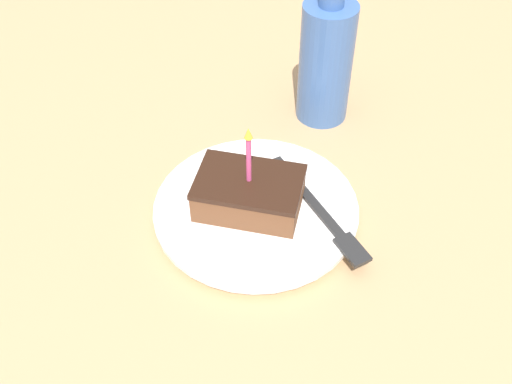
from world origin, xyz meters
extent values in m
cube|color=tan|center=(0.00, 0.00, -0.02)|extent=(2.40, 2.40, 0.04)
cylinder|color=white|center=(0.01, -0.01, 0.01)|extent=(0.24, 0.24, 0.02)
cylinder|color=white|center=(0.01, -0.01, 0.01)|extent=(0.25, 0.25, 0.01)
cube|color=brown|center=(0.01, 0.00, 0.04)|extent=(0.08, 0.12, 0.04)
cube|color=black|center=(0.01, 0.00, 0.06)|extent=(0.08, 0.13, 0.01)
cylinder|color=#E04C8C|center=(0.01, 0.00, 0.10)|extent=(0.01, 0.01, 0.06)
cone|color=yellow|center=(0.01, 0.00, 0.13)|extent=(0.01, 0.01, 0.01)
cube|color=#262626|center=(0.04, -0.07, 0.02)|extent=(0.12, 0.11, 0.00)
cube|color=#262626|center=(-0.03, -0.13, 0.02)|extent=(0.05, 0.05, 0.00)
cylinder|color=#3F66A5|center=(0.23, -0.06, 0.09)|extent=(0.07, 0.07, 0.17)
camera|label=1|loc=(-0.48, -0.12, 0.55)|focal=42.00mm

